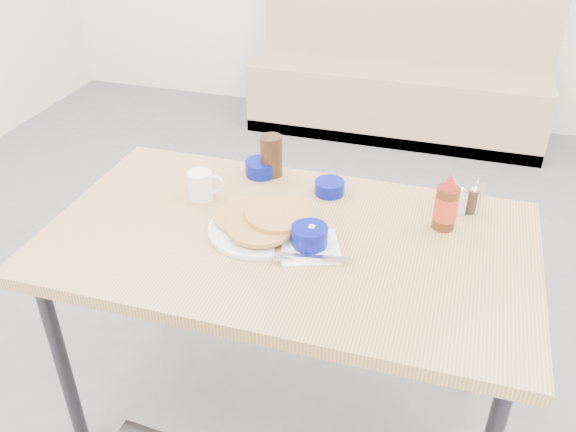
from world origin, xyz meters
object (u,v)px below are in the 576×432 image
(coffee_mug, at_px, (202,185))
(creamer_bowl, at_px, (261,168))
(condiment_caddy, at_px, (466,201))
(syrup_bottle, at_px, (446,205))
(pancake_plate, at_px, (261,224))
(butter_bowl, at_px, (330,187))
(amber_tumbler, at_px, (271,156))
(dining_table, at_px, (288,254))
(booth_bench, at_px, (398,79))
(grits_setting, at_px, (310,239))

(coffee_mug, xyz_separation_m, creamer_bowl, (0.13, 0.20, -0.02))
(condiment_caddy, distance_m, syrup_bottle, 0.13)
(pancake_plate, distance_m, syrup_bottle, 0.54)
(butter_bowl, relative_size, amber_tumbler, 0.69)
(creamer_bowl, xyz_separation_m, condiment_caddy, (0.67, -0.05, 0.01))
(creamer_bowl, distance_m, syrup_bottle, 0.64)
(dining_table, distance_m, pancake_plate, 0.12)
(booth_bench, bearing_deg, dining_table, -90.00)
(condiment_caddy, bearing_deg, amber_tumbler, 151.78)
(booth_bench, bearing_deg, creamer_bowl, -94.99)
(pancake_plate, height_order, creamer_bowl, pancake_plate)
(booth_bench, bearing_deg, amber_tumbler, -94.15)
(booth_bench, height_order, syrup_bottle, booth_bench)
(creamer_bowl, distance_m, condiment_caddy, 0.67)
(coffee_mug, distance_m, butter_bowl, 0.41)
(booth_bench, xyz_separation_m, butter_bowl, (0.06, -2.26, 0.43))
(butter_bowl, height_order, syrup_bottle, syrup_bottle)
(butter_bowl, bearing_deg, booth_bench, 91.48)
(butter_bowl, height_order, condiment_caddy, condiment_caddy)
(booth_bench, xyz_separation_m, creamer_bowl, (-0.19, -2.20, 0.43))
(butter_bowl, xyz_separation_m, condiment_caddy, (0.42, 0.01, 0.02))
(booth_bench, xyz_separation_m, condiment_caddy, (0.48, -2.25, 0.45))
(creamer_bowl, bearing_deg, syrup_bottle, -13.84)
(dining_table, distance_m, creamer_bowl, 0.39)
(grits_setting, distance_m, condiment_caddy, 0.52)
(syrup_bottle, bearing_deg, butter_bowl, 165.42)
(dining_table, xyz_separation_m, grits_setting, (0.08, -0.04, 0.09))
(dining_table, height_order, amber_tumbler, amber_tumbler)
(creamer_bowl, xyz_separation_m, amber_tumbler, (0.03, 0.01, 0.05))
(amber_tumbler, distance_m, condiment_caddy, 0.64)
(grits_setting, xyz_separation_m, condiment_caddy, (0.40, 0.32, 0.01))
(dining_table, height_order, coffee_mug, coffee_mug)
(grits_setting, bearing_deg, coffee_mug, 156.85)
(pancake_plate, bearing_deg, creamer_bowl, 108.68)
(grits_setting, bearing_deg, syrup_bottle, 31.66)
(condiment_caddy, bearing_deg, syrup_bottle, -140.96)
(pancake_plate, bearing_deg, amber_tumbler, 102.83)
(pancake_plate, relative_size, syrup_bottle, 1.68)
(booth_bench, relative_size, creamer_bowl, 17.41)
(booth_bench, distance_m, amber_tumbler, 2.25)
(pancake_plate, xyz_separation_m, coffee_mug, (-0.24, 0.12, 0.02))
(pancake_plate, bearing_deg, butter_bowl, 61.60)
(dining_table, xyz_separation_m, pancake_plate, (-0.08, 0.01, 0.08))
(pancake_plate, xyz_separation_m, grits_setting, (0.16, -0.05, 0.01))
(condiment_caddy, relative_size, syrup_bottle, 0.59)
(grits_setting, relative_size, condiment_caddy, 2.21)
(syrup_bottle, bearing_deg, creamer_bowl, 166.16)
(booth_bench, distance_m, creamer_bowl, 2.25)
(booth_bench, bearing_deg, syrup_bottle, -79.80)
(booth_bench, height_order, dining_table, booth_bench)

